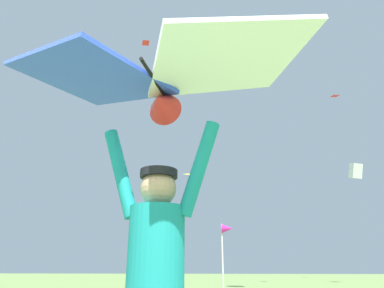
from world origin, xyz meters
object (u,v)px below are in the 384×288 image
Objects in this scene: kite_flyer_person at (155,283)px; distant_kite_yellow_far_center at (189,174)px; held_stunt_kite at (158,76)px; distant_kite_red_high_left at (146,43)px; distant_kite_white_overhead_distant at (356,171)px; distant_kite_red_mid_left at (335,96)px; marker_flag at (226,235)px.

distant_kite_yellow_far_center is at bearing 95.75° from kite_flyer_person.
distant_kite_red_high_left is (-5.89, 21.98, 16.82)m from held_stunt_kite.
distant_kite_red_high_left reaches higher than distant_kite_yellow_far_center.
distant_kite_red_mid_left is (2.14, 7.69, 9.87)m from distant_kite_white_overhead_distant.
distant_kite_red_mid_left is at bearing 63.45° from marker_flag.
distant_kite_red_high_left is at bearing 105.10° from kite_flyer_person.
distant_kite_yellow_far_center is 25.81m from marker_flag.
distant_kite_red_high_left is at bearing -155.86° from distant_kite_red_mid_left.
distant_kite_red_high_left is 23.57m from marker_flag.
kite_flyer_person is at bearing -93.37° from marker_flag.
distant_kite_white_overhead_distant is 18.43m from marker_flag.
distant_kite_yellow_far_center is at bearing 173.97° from distant_kite_red_mid_left.
held_stunt_kite is at bearing -93.42° from marker_flag.
marker_flag is at bearing -121.54° from distant_kite_white_overhead_distant.
held_stunt_kite is 1.04× the size of marker_flag.
distant_kite_yellow_far_center is (-14.90, 1.57, -7.33)m from distant_kite_red_mid_left.
kite_flyer_person is 7.20m from marker_flag.
distant_kite_red_mid_left is at bearing 74.47° from distant_kite_white_overhead_distant.
marker_flag reaches higher than kite_flyer_person.
held_stunt_kite is 1.96× the size of distant_kite_yellow_far_center.
held_stunt_kite is 35.46m from distant_kite_red_mid_left.
distant_kite_red_mid_left reaches higher than kite_flyer_person.
distant_kite_red_mid_left is 29.68m from marker_flag.
marker_flag is (-9.19, -14.97, -5.58)m from distant_kite_white_overhead_distant.
held_stunt_kite reaches higher than marker_flag.
distant_kite_white_overhead_distant is at bearing 66.58° from held_stunt_kite.
distant_kite_red_mid_left is at bearing 24.14° from distant_kite_red_high_left.
distant_kite_white_overhead_distant is (9.61, 22.11, 6.46)m from kite_flyer_person.
held_stunt_kite is 28.30m from distant_kite_red_high_left.
distant_kite_red_high_left reaches higher than distant_kite_white_overhead_distant.
distant_kite_yellow_far_center reaches higher than marker_flag.
distant_kite_white_overhead_distant is 1.10× the size of distant_kite_yellow_far_center.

